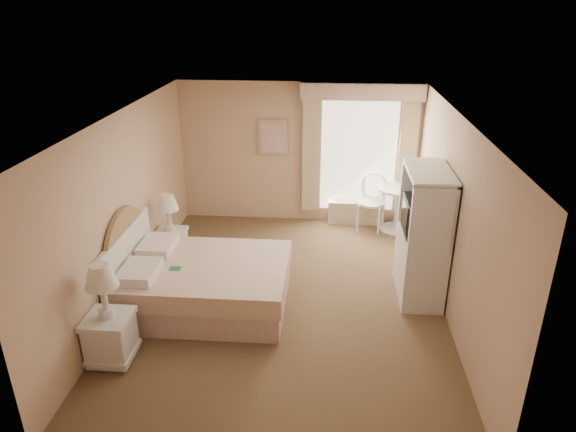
# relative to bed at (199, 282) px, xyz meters

# --- Properties ---
(room) EXTENTS (4.21, 5.51, 2.51)m
(room) POSITION_rel_bed_xyz_m (1.12, 0.24, 0.90)
(room) COLOR brown
(room) RESTS_ON ground
(window) EXTENTS (2.05, 0.22, 2.51)m
(window) POSITION_rel_bed_xyz_m (2.17, 2.90, 0.99)
(window) COLOR white
(window) RESTS_ON room
(framed_art) EXTENTS (0.52, 0.04, 0.62)m
(framed_art) POSITION_rel_bed_xyz_m (0.67, 2.96, 1.20)
(framed_art) COLOR tan
(framed_art) RESTS_ON room
(bed) EXTENTS (2.12, 1.64, 1.45)m
(bed) POSITION_rel_bed_xyz_m (0.00, 0.00, 0.00)
(bed) COLOR tan
(bed) RESTS_ON room
(nightstand_near) EXTENTS (0.50, 0.50, 1.20)m
(nightstand_near) POSITION_rel_bed_xyz_m (-0.72, -1.19, 0.11)
(nightstand_near) COLOR white
(nightstand_near) RESTS_ON room
(nightstand_far) EXTENTS (0.45, 0.45, 1.09)m
(nightstand_far) POSITION_rel_bed_xyz_m (-0.72, 1.17, 0.06)
(nightstand_far) COLOR white
(nightstand_far) RESTS_ON room
(round_table) EXTENTS (0.76, 0.76, 0.80)m
(round_table) POSITION_rel_bed_xyz_m (2.87, 2.64, 0.19)
(round_table) COLOR silver
(round_table) RESTS_ON room
(cafe_chair) EXTENTS (0.59, 0.59, 0.99)m
(cafe_chair) POSITION_rel_bed_xyz_m (2.43, 2.71, 0.23)
(cafe_chair) COLOR silver
(cafe_chair) RESTS_ON room
(armoire) EXTENTS (0.54, 1.08, 1.80)m
(armoire) POSITION_rel_bed_xyz_m (2.93, 0.54, 0.40)
(armoire) COLOR white
(armoire) RESTS_ON room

